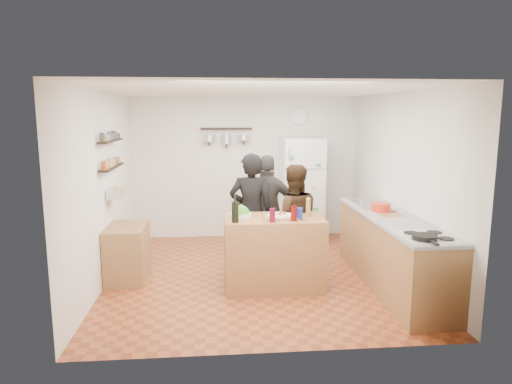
{
  "coord_description": "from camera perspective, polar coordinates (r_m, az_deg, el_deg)",
  "views": [
    {
      "loc": [
        -0.54,
        -6.02,
        2.2
      ],
      "look_at": [
        0.0,
        0.1,
        1.15
      ],
      "focal_mm": 32.0,
      "sensor_mm": 36.0,
      "label": 1
    }
  ],
  "objects": [
    {
      "name": "room_shell",
      "position": [
        6.5,
        -0.22,
        1.3
      ],
      "size": [
        4.2,
        4.2,
        4.2
      ],
      "color": "brown",
      "rests_on": "ground"
    },
    {
      "name": "prep_island",
      "position": [
        5.9,
        2.22,
        -7.5
      ],
      "size": [
        1.25,
        0.72,
        0.91
      ],
      "primitive_type": "cube",
      "color": "olive",
      "rests_on": "floor"
    },
    {
      "name": "pizza_board",
      "position": [
        5.77,
        3.07,
        -3.12
      ],
      "size": [
        0.42,
        0.34,
        0.02
      ],
      "primitive_type": "cube",
      "color": "olive",
      "rests_on": "prep_island"
    },
    {
      "name": "pizza",
      "position": [
        5.77,
        3.07,
        -2.94
      ],
      "size": [
        0.34,
        0.34,
        0.02
      ],
      "primitive_type": "cylinder",
      "color": "beige",
      "rests_on": "pizza_board"
    },
    {
      "name": "salad_bowl",
      "position": [
        5.79,
        -1.94,
        -2.9
      ],
      "size": [
        0.28,
        0.28,
        0.06
      ],
      "primitive_type": "cylinder",
      "color": "silver",
      "rests_on": "prep_island"
    },
    {
      "name": "wine_bottle",
      "position": [
        5.5,
        -2.63,
        -2.52
      ],
      "size": [
        0.08,
        0.08,
        0.25
      ],
      "primitive_type": "cylinder",
      "color": "black",
      "rests_on": "prep_island"
    },
    {
      "name": "wine_glass_near",
      "position": [
        5.53,
        2.06,
        -2.9
      ],
      "size": [
        0.07,
        0.07,
        0.17
      ],
      "primitive_type": "cylinder",
      "color": "#590720",
      "rests_on": "prep_island"
    },
    {
      "name": "wine_glass_far",
      "position": [
        5.6,
        4.75,
        -2.68
      ],
      "size": [
        0.08,
        0.08,
        0.18
      ],
      "primitive_type": "cylinder",
      "color": "#550807",
      "rests_on": "prep_island"
    },
    {
      "name": "pepper_mill",
      "position": [
        5.88,
        6.55,
        -2.06
      ],
      "size": [
        0.06,
        0.06,
        0.19
      ],
      "primitive_type": "cylinder",
      "color": "olive",
      "rests_on": "prep_island"
    },
    {
      "name": "salt_canister",
      "position": [
        5.7,
        5.41,
        -2.69
      ],
      "size": [
        0.09,
        0.09,
        0.14
      ],
      "primitive_type": "cylinder",
      "color": "navy",
      "rests_on": "prep_island"
    },
    {
      "name": "person_left",
      "position": [
        6.36,
        -0.6,
        -2.63
      ],
      "size": [
        0.68,
        0.51,
        1.68
      ],
      "primitive_type": "imported",
      "rotation": [
        0.0,
        0.0,
        2.95
      ],
      "color": "black",
      "rests_on": "floor"
    },
    {
      "name": "person_center",
      "position": [
        6.27,
        4.63,
        -3.52
      ],
      "size": [
        0.77,
        0.61,
        1.54
      ],
      "primitive_type": "imported",
      "rotation": [
        0.0,
        0.0,
        3.11
      ],
      "color": "black",
      "rests_on": "floor"
    },
    {
      "name": "person_back",
      "position": [
        6.78,
        1.5,
        -2.16
      ],
      "size": [
        1.01,
        0.57,
        1.61
      ],
      "primitive_type": "imported",
      "rotation": [
        0.0,
        0.0,
        2.94
      ],
      "color": "#2E2C29",
      "rests_on": "floor"
    },
    {
      "name": "counter_run",
      "position": [
        6.16,
        16.64,
        -7.21
      ],
      "size": [
        0.63,
        2.63,
        0.9
      ],
      "primitive_type": "cube",
      "color": "#9E7042",
      "rests_on": "floor"
    },
    {
      "name": "stove_top",
      "position": [
        5.2,
        20.74,
        -5.29
      ],
      "size": [
        0.6,
        0.62,
        0.02
      ],
      "primitive_type": "cube",
      "color": "white",
      "rests_on": "counter_run"
    },
    {
      "name": "skillet",
      "position": [
        5.05,
        20.33,
        -5.31
      ],
      "size": [
        0.26,
        0.26,
        0.05
      ],
      "primitive_type": "cylinder",
      "color": "black",
      "rests_on": "stove_top"
    },
    {
      "name": "sink",
      "position": [
        6.82,
        14.22,
        -1.45
      ],
      "size": [
        0.5,
        0.8,
        0.03
      ],
      "primitive_type": "cube",
      "color": "silver",
      "rests_on": "counter_run"
    },
    {
      "name": "cutting_board",
      "position": [
        6.19,
        16.3,
        -2.71
      ],
      "size": [
        0.3,
        0.4,
        0.02
      ],
      "primitive_type": "cube",
      "color": "#925A35",
      "rests_on": "counter_run"
    },
    {
      "name": "red_bowl",
      "position": [
        6.32,
        15.33,
        -1.83
      ],
      "size": [
        0.26,
        0.26,
        0.11
      ],
      "primitive_type": "cylinder",
      "color": "red",
      "rests_on": "counter_run"
    },
    {
      "name": "fridge",
      "position": [
        8.01,
        5.73,
        0.32
      ],
      "size": [
        0.7,
        0.68,
        1.8
      ],
      "primitive_type": "cube",
      "color": "white",
      "rests_on": "floor"
    },
    {
      "name": "wall_clock",
      "position": [
        8.23,
        5.45,
        9.31
      ],
      "size": [
        0.3,
        0.03,
        0.3
      ],
      "primitive_type": "cylinder",
      "rotation": [
        1.57,
        0.0,
        0.0
      ],
      "color": "silver",
      "rests_on": "back_wall"
    },
    {
      "name": "spice_shelf_lower",
      "position": [
        6.41,
        -17.57,
        2.98
      ],
      "size": [
        0.12,
        1.0,
        0.02
      ],
      "primitive_type": "cube",
      "color": "black",
      "rests_on": "left_wall"
    },
    {
      "name": "spice_shelf_upper",
      "position": [
        6.38,
        -17.73,
        6.1
      ],
      "size": [
        0.12,
        1.0,
        0.02
      ],
      "primitive_type": "cube",
      "color": "black",
      "rests_on": "left_wall"
    },
    {
      "name": "produce_basket",
      "position": [
        6.45,
        -17.15,
        -0.1
      ],
      "size": [
        0.18,
        0.35,
        0.14
      ],
      "primitive_type": "cube",
      "color": "silver",
      "rests_on": "left_wall"
    },
    {
      "name": "side_table",
      "position": [
        6.41,
        -15.75,
        -7.32
      ],
      "size": [
        0.5,
        0.8,
        0.73
      ],
      "primitive_type": "cube",
      "color": "#996640",
      "rests_on": "floor"
    },
    {
      "name": "pot_rack",
      "position": [
        8.02,
        -3.73,
        7.9
      ],
      "size": [
        0.9,
        0.04,
        0.04
      ],
      "primitive_type": "cube",
      "color": "black",
      "rests_on": "back_wall"
    }
  ]
}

